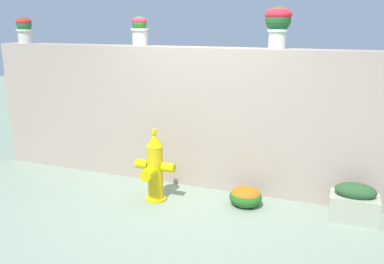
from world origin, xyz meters
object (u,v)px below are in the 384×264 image
potted_plant_0 (24,28)px  flower_bush_left (246,196)px  fire_hydrant (155,168)px  planter_box (354,203)px  potted_plant_1 (140,29)px  potted_plant_2 (278,22)px

potted_plant_0 → flower_bush_left: 4.21m
potted_plant_0 → fire_hydrant: (2.53, -0.76, -1.70)m
flower_bush_left → planter_box: bearing=3.1°
potted_plant_0 → potted_plant_1: (1.97, 0.04, -0.00)m
potted_plant_1 → planter_box: 3.56m
potted_plant_0 → flower_bush_left: bearing=-8.0°
planter_box → potted_plant_0: bearing=174.8°
potted_plant_0 → planter_box: size_ratio=0.73×
fire_hydrant → flower_bush_left: size_ratio=2.31×
potted_plant_0 → potted_plant_1: 1.97m
fire_hydrant → planter_box: size_ratio=1.74×
potted_plant_1 → planter_box: bearing=-9.4°
potted_plant_2 → fire_hydrant: 2.37m
planter_box → potted_plant_1: bearing=170.6°
flower_bush_left → fire_hydrant: bearing=-167.8°
fire_hydrant → flower_bush_left: fire_hydrant is taller
potted_plant_2 → fire_hydrant: (-1.34, -0.78, -1.80)m
potted_plant_2 → fire_hydrant: potted_plant_2 is taller
flower_bush_left → potted_plant_0: bearing=172.0°
potted_plant_2 → planter_box: bearing=-23.7°
potted_plant_2 → flower_bush_left: size_ratio=1.24×
planter_box → fire_hydrant: bearing=-172.5°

